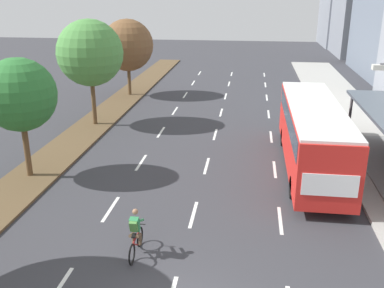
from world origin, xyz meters
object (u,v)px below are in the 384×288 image
object	(u,v)px
cyclist	(135,234)
median_tree_second	(19,95)
median_tree_third	(90,53)
median_tree_fourth	(128,45)
bus	(313,130)

from	to	relation	value
cyclist	median_tree_second	bearing A→B (deg)	139.87
median_tree_third	median_tree_second	bearing A→B (deg)	-91.47
median_tree_second	median_tree_fourth	bearing A→B (deg)	89.25
median_tree_second	median_tree_third	world-z (taller)	median_tree_third
bus	cyclist	distance (m)	11.12
median_tree_third	cyclist	bearing A→B (deg)	-65.50
median_tree_fourth	median_tree_third	bearing A→B (deg)	-90.03
median_tree_second	median_tree_fourth	size ratio (longest dim) A/B	0.90
bus	cyclist	size ratio (longest dim) A/B	6.20
cyclist	median_tree_fourth	size ratio (longest dim) A/B	0.29
cyclist	median_tree_fourth	xyz separation A→B (m)	(-6.60, 23.23, 3.50)
bus	median_tree_fourth	xyz separation A→B (m)	(-13.44, 14.55, 2.22)
bus	cyclist	world-z (taller)	bus
median_tree_second	bus	bearing A→B (deg)	12.07
bus	median_tree_third	bearing A→B (deg)	156.61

